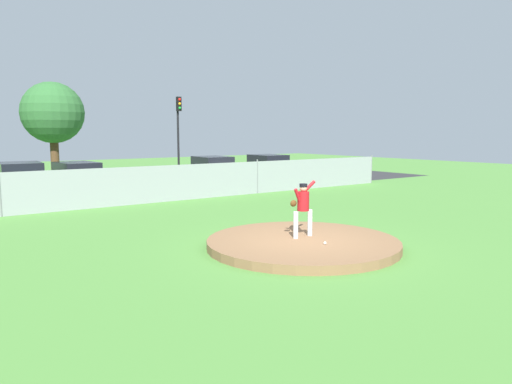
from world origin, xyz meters
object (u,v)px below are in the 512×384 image
(pitcher_youth, at_px, (303,204))
(baseball, at_px, (325,243))
(parked_car_slate, at_px, (77,179))
(traffic_light_far, at_px, (179,124))
(parked_car_navy, at_px, (268,169))
(traffic_cone_orange, at_px, (168,184))
(parked_car_teal, at_px, (21,182))
(parked_car_white, at_px, (212,171))

(pitcher_youth, height_order, baseball, pitcher_youth)
(parked_car_slate, distance_m, traffic_light_far, 8.64)
(parked_car_slate, height_order, parked_car_navy, parked_car_navy)
(baseball, xyz_separation_m, traffic_light_far, (5.62, 19.21, 3.36))
(parked_car_slate, distance_m, parked_car_navy, 11.76)
(traffic_cone_orange, bearing_deg, parked_car_teal, 177.34)
(parked_car_navy, relative_size, traffic_light_far, 0.79)
(pitcher_youth, distance_m, baseball, 1.32)
(pitcher_youth, height_order, parked_car_slate, pitcher_youth)
(parked_car_white, bearing_deg, parked_car_slate, 178.15)
(baseball, relative_size, parked_car_teal, 0.02)
(baseball, height_order, parked_car_white, parked_car_white)
(pitcher_youth, bearing_deg, parked_car_teal, 106.84)
(pitcher_youth, xyz_separation_m, parked_car_slate, (-1.89, 14.78, -0.35))
(parked_car_navy, xyz_separation_m, traffic_light_far, (-4.37, 3.75, 2.83))
(parked_car_slate, xyz_separation_m, parked_car_navy, (11.76, -0.31, 0.03))
(parked_car_teal, height_order, traffic_cone_orange, parked_car_teal)
(parked_car_white, bearing_deg, traffic_light_far, 94.63)
(parked_car_slate, height_order, parked_car_white, parked_car_white)
(pitcher_youth, distance_m, parked_car_slate, 14.90)
(parked_car_navy, distance_m, traffic_light_far, 6.42)
(baseball, distance_m, parked_car_slate, 15.88)
(pitcher_youth, relative_size, parked_car_white, 0.37)
(parked_car_navy, bearing_deg, traffic_cone_orange, -178.76)
(parked_car_teal, bearing_deg, traffic_cone_orange, -2.66)
(parked_car_teal, xyz_separation_m, traffic_cone_orange, (7.28, -0.34, -0.54))
(baseball, height_order, parked_car_slate, parked_car_slate)
(baseball, xyz_separation_m, parked_car_slate, (-1.77, 15.77, 0.51))
(traffic_cone_orange, bearing_deg, parked_car_navy, 1.24)
(parked_car_navy, height_order, traffic_cone_orange, parked_car_navy)
(traffic_light_far, bearing_deg, parked_car_slate, -155.03)
(parked_car_slate, bearing_deg, parked_car_white, -1.85)
(parked_car_slate, relative_size, traffic_light_far, 0.83)
(parked_car_teal, xyz_separation_m, traffic_light_far, (9.94, 3.57, 2.82))
(pitcher_youth, relative_size, traffic_cone_orange, 2.78)
(parked_car_white, xyz_separation_m, traffic_light_far, (-0.30, 3.69, 2.82))
(traffic_light_far, bearing_deg, parked_car_white, -85.37)
(parked_car_white, height_order, traffic_light_far, traffic_light_far)
(parked_car_navy, height_order, traffic_light_far, traffic_light_far)
(baseball, xyz_separation_m, parked_car_navy, (9.99, 15.46, 0.54))
(traffic_cone_orange, bearing_deg, parked_car_white, 4.16)
(baseball, relative_size, parked_car_white, 0.02)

